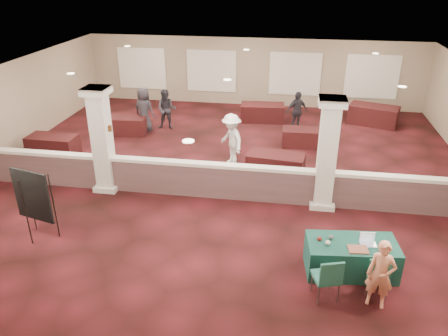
% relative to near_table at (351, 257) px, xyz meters
% --- Properties ---
extents(ground, '(16.00, 16.00, 0.00)m').
position_rel_near_table_xyz_m(ground, '(-3.50, 4.42, -0.38)').
color(ground, '#441115').
rests_on(ground, ground).
extents(wall_back, '(16.00, 0.04, 3.20)m').
position_rel_near_table_xyz_m(wall_back, '(-3.50, 12.42, 1.22)').
color(wall_back, gray).
rests_on(wall_back, ground).
extents(wall_front, '(16.00, 0.04, 3.20)m').
position_rel_near_table_xyz_m(wall_front, '(-3.50, -3.58, 1.22)').
color(wall_front, gray).
rests_on(wall_front, ground).
extents(ceiling, '(16.00, 16.00, 0.02)m').
position_rel_near_table_xyz_m(ceiling, '(-3.50, 4.42, 2.82)').
color(ceiling, white).
rests_on(ceiling, wall_back).
extents(partition_wall, '(15.60, 0.28, 1.10)m').
position_rel_near_table_xyz_m(partition_wall, '(-3.50, 2.92, 0.19)').
color(partition_wall, '#4F3538').
rests_on(partition_wall, ground).
extents(column_left, '(0.72, 0.72, 3.20)m').
position_rel_near_table_xyz_m(column_left, '(-7.00, 2.92, 1.26)').
color(column_left, beige).
rests_on(column_left, ground).
extents(column_right, '(0.72, 0.72, 3.20)m').
position_rel_near_table_xyz_m(column_right, '(-0.50, 2.92, 1.26)').
color(column_right, beige).
rests_on(column_right, ground).
extents(sconce_left, '(0.12, 0.12, 0.18)m').
position_rel_near_table_xyz_m(sconce_left, '(-7.28, 2.92, 1.62)').
color(sconce_left, brown).
rests_on(sconce_left, column_left).
extents(sconce_right, '(0.12, 0.12, 0.18)m').
position_rel_near_table_xyz_m(sconce_right, '(-6.72, 2.92, 1.62)').
color(sconce_right, brown).
rests_on(sconce_right, column_left).
extents(near_table, '(2.07, 1.19, 0.76)m').
position_rel_near_table_xyz_m(near_table, '(0.00, 0.00, 0.00)').
color(near_table, '#113E34').
rests_on(near_table, ground).
extents(conf_chair_main, '(0.56, 0.56, 0.93)m').
position_rel_near_table_xyz_m(conf_chair_main, '(0.48, -0.71, 0.17)').
color(conf_chair_main, '#216050').
rests_on(conf_chair_main, ground).
extents(conf_chair_side, '(0.65, 0.65, 1.03)m').
position_rel_near_table_xyz_m(conf_chair_side, '(-0.57, -1.04, 0.23)').
color(conf_chair_side, '#216050').
rests_on(conf_chair_side, ground).
extents(easel_board, '(1.09, 0.64, 1.88)m').
position_rel_near_table_xyz_m(easel_board, '(-7.64, 0.11, 0.82)').
color(easel_board, black).
rests_on(easel_board, ground).
extents(woman, '(0.61, 0.47, 1.51)m').
position_rel_near_table_xyz_m(woman, '(0.43, -1.02, 0.37)').
color(woman, '#FC9B6D').
rests_on(woman, ground).
extents(far_table_front_left, '(1.77, 0.92, 0.71)m').
position_rel_near_table_xyz_m(far_table_front_left, '(-10.00, 5.13, -0.02)').
color(far_table_front_left, black).
rests_on(far_table_front_left, ground).
extents(far_table_front_center, '(1.93, 1.14, 0.74)m').
position_rel_near_table_xyz_m(far_table_front_center, '(-1.93, 4.72, -0.01)').
color(far_table_front_center, black).
rests_on(far_table_front_center, ground).
extents(far_table_front_right, '(1.68, 0.89, 0.67)m').
position_rel_near_table_xyz_m(far_table_front_right, '(-1.00, 7.42, -0.05)').
color(far_table_front_right, black).
rests_on(far_table_front_right, ground).
extents(far_table_back_left, '(1.81, 1.03, 0.70)m').
position_rel_near_table_xyz_m(far_table_back_left, '(-8.20, 7.62, -0.03)').
color(far_table_back_left, black).
rests_on(far_table_back_left, ground).
extents(far_table_back_center, '(1.92, 1.05, 0.76)m').
position_rel_near_table_xyz_m(far_table_back_center, '(-2.80, 10.06, -0.00)').
color(far_table_back_center, black).
rests_on(far_table_back_center, ground).
extents(far_table_back_right, '(2.23, 1.60, 0.82)m').
position_rel_near_table_xyz_m(far_table_back_right, '(1.94, 10.40, 0.03)').
color(far_table_back_right, black).
rests_on(far_table_back_right, ground).
extents(attendee_a, '(0.84, 0.52, 1.67)m').
position_rel_near_table_xyz_m(attendee_a, '(-6.66, 8.42, 0.45)').
color(attendee_a, black).
rests_on(attendee_a, ground).
extents(attendee_b, '(1.13, 1.23, 1.79)m').
position_rel_near_table_xyz_m(attendee_b, '(-3.50, 5.38, 0.52)').
color(attendee_b, silver).
rests_on(attendee_b, ground).
extents(attendee_c, '(1.06, 0.92, 1.65)m').
position_rel_near_table_xyz_m(attendee_c, '(-1.33, 9.10, 0.44)').
color(attendee_c, black).
rests_on(attendee_c, ground).
extents(attendee_d, '(0.99, 0.70, 1.81)m').
position_rel_near_table_xyz_m(attendee_d, '(-7.50, 8.05, 0.53)').
color(attendee_d, black).
rests_on(attendee_d, ground).
extents(laptop_base, '(0.37, 0.27, 0.02)m').
position_rel_near_table_xyz_m(laptop_base, '(0.32, -0.02, 0.39)').
color(laptop_base, silver).
rests_on(laptop_base, near_table).
extents(laptop_screen, '(0.34, 0.05, 0.23)m').
position_rel_near_table_xyz_m(laptop_screen, '(0.30, 0.10, 0.51)').
color(laptop_screen, silver).
rests_on(laptop_screen, near_table).
extents(screen_glow, '(0.31, 0.04, 0.20)m').
position_rel_near_table_xyz_m(screen_glow, '(0.30, 0.09, 0.50)').
color(screen_glow, '#B2BAD5').
rests_on(screen_glow, near_table).
extents(knitting, '(0.45, 0.35, 0.03)m').
position_rel_near_table_xyz_m(knitting, '(0.08, -0.25, 0.40)').
color(knitting, '#BB421E').
rests_on(knitting, near_table).
extents(yarn_cream, '(0.11, 0.11, 0.11)m').
position_rel_near_table_xyz_m(yarn_cream, '(-0.56, -0.16, 0.44)').
color(yarn_cream, beige).
rests_on(yarn_cream, near_table).
extents(yarn_red, '(0.10, 0.10, 0.10)m').
position_rel_near_table_xyz_m(yarn_red, '(-0.73, -0.03, 0.43)').
color(yarn_red, maroon).
rests_on(yarn_red, near_table).
extents(yarn_grey, '(0.11, 0.11, 0.11)m').
position_rel_near_table_xyz_m(yarn_grey, '(-0.48, 0.07, 0.43)').
color(yarn_grey, '#454549').
rests_on(yarn_grey, near_table).
extents(scissors, '(0.13, 0.04, 0.01)m').
position_rel_near_table_xyz_m(scissors, '(0.70, -0.22, 0.39)').
color(scissors, red).
rests_on(scissors, near_table).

